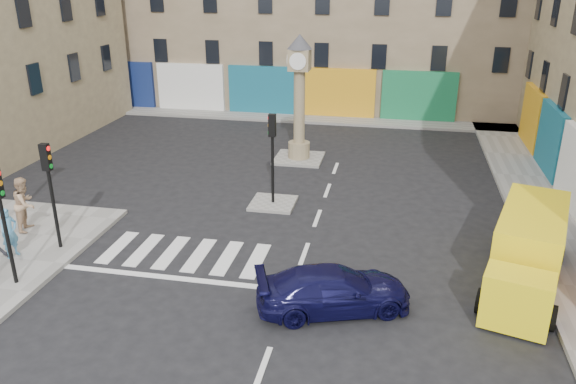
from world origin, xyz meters
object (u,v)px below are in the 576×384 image
(clock_pillar, at_px, (299,90))
(navy_sedan, at_px, (334,290))
(traffic_light_left_far, at_px, (49,180))
(pedestrian_tan, at_px, (25,204))
(pedestrian_blue, at_px, (9,233))
(traffic_light_island, at_px, (272,144))
(traffic_light_left_near, at_px, (1,208))
(yellow_van, at_px, (528,251))

(clock_pillar, xyz_separation_m, navy_sedan, (3.37, -13.11, -2.91))
(traffic_light_left_far, distance_m, clock_pillar, 13.05)
(clock_pillar, height_order, pedestrian_tan, clock_pillar)
(navy_sedan, bearing_deg, clock_pillar, -5.44)
(traffic_light_left_far, relative_size, navy_sedan, 0.84)
(navy_sedan, bearing_deg, pedestrian_blue, 65.92)
(traffic_light_island, bearing_deg, traffic_light_left_near, -128.93)
(traffic_light_left_near, distance_m, pedestrian_blue, 2.47)
(traffic_light_left_far, xyz_separation_m, pedestrian_tan, (-1.92, 1.06, -1.46))
(clock_pillar, distance_m, navy_sedan, 13.85)
(traffic_light_left_far, relative_size, traffic_light_island, 1.00)
(clock_pillar, relative_size, yellow_van, 0.97)
(pedestrian_tan, bearing_deg, traffic_light_left_far, -131.78)
(traffic_light_left_far, distance_m, pedestrian_blue, 2.18)
(pedestrian_tan, bearing_deg, navy_sedan, -116.37)
(traffic_light_island, bearing_deg, traffic_light_left_far, -139.40)
(traffic_light_left_near, height_order, traffic_light_left_far, same)
(navy_sedan, relative_size, yellow_van, 0.70)
(navy_sedan, height_order, yellow_van, yellow_van)
(navy_sedan, relative_size, pedestrian_blue, 2.54)
(clock_pillar, bearing_deg, traffic_light_island, -90.00)
(navy_sedan, bearing_deg, yellow_van, -84.70)
(pedestrian_blue, bearing_deg, yellow_van, -69.60)
(pedestrian_tan, bearing_deg, pedestrian_blue, -171.61)
(pedestrian_tan, bearing_deg, clock_pillar, -51.42)
(traffic_light_left_near, height_order, pedestrian_blue, traffic_light_left_near)
(yellow_van, relative_size, pedestrian_tan, 3.12)
(traffic_light_left_far, xyz_separation_m, yellow_van, (15.28, 0.92, -1.53))
(traffic_light_left_far, height_order, yellow_van, traffic_light_left_far)
(traffic_light_left_far, height_order, pedestrian_tan, traffic_light_left_far)
(yellow_van, relative_size, pedestrian_blue, 3.65)
(yellow_van, bearing_deg, pedestrian_blue, -157.88)
(pedestrian_blue, distance_m, pedestrian_tan, 2.13)
(traffic_light_left_near, xyz_separation_m, pedestrian_blue, (-1.15, 1.48, -1.61))
(traffic_light_left_far, xyz_separation_m, traffic_light_island, (6.30, 5.40, -0.03))
(navy_sedan, xyz_separation_m, pedestrian_blue, (-10.82, 0.80, 0.38))
(traffic_light_left_near, bearing_deg, pedestrian_tan, 119.06)
(traffic_light_left_near, xyz_separation_m, navy_sedan, (9.67, 0.69, -1.99))
(yellow_van, height_order, pedestrian_blue, yellow_van)
(navy_sedan, xyz_separation_m, yellow_van, (5.61, 2.64, 0.46))
(navy_sedan, height_order, pedestrian_blue, pedestrian_blue)
(traffic_light_island, distance_m, pedestrian_blue, 9.90)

